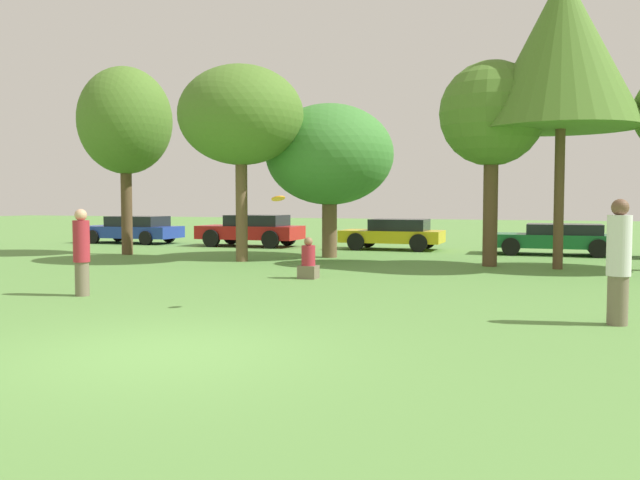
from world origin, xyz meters
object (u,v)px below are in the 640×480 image
person_thrower (82,252)px  parked_car_yellow (394,233)px  tree_2 (330,155)px  parked_car_blue (133,229)px  tree_4 (562,50)px  parked_car_green (556,238)px  tree_3 (492,115)px  parked_car_red (252,230)px  tree_0 (125,122)px  frisbee (278,198)px  bystander_sitting (308,262)px  person_catcher (619,261)px  tree_1 (241,116)px

person_thrower → parked_car_yellow: 14.62m
tree_2 → person_thrower: bearing=-99.1°
parked_car_blue → tree_2: bearing=158.7°
tree_4 → parked_car_green: tree_4 is taller
tree_3 → parked_car_green: size_ratio=1.30×
parked_car_red → tree_0: bearing=65.3°
tree_0 → parked_car_green: 15.63m
person_thrower → parked_car_blue: size_ratio=0.39×
frisbee → parked_car_blue: (-13.41, 14.28, -1.30)m
bystander_sitting → parked_car_red: bearing=122.9°
tree_4 → parked_car_blue: size_ratio=1.85×
tree_2 → tree_0: bearing=-169.1°
frisbee → tree_4: tree_4 is taller
person_catcher → bystander_sitting: size_ratio=1.91×
frisbee → tree_0: 13.61m
tree_1 → frisbee: bearing=-59.1°
tree_3 → bystander_sitting: bearing=-129.4°
tree_2 → person_catcher: bearing=-50.4°
frisbee → tree_0: bearing=137.5°
tree_1 → tree_3: size_ratio=1.03×
tree_0 → parked_car_blue: (-3.58, 5.26, -4.02)m
parked_car_yellow → tree_1: bearing=62.0°
bystander_sitting → tree_3: bearing=50.6°
person_catcher → bystander_sitting: 7.77m
person_thrower → tree_4: 13.49m
parked_car_red → frisbee: bearing=116.6°
tree_2 → parked_car_yellow: bearing=74.0°
parked_car_red → parked_car_blue: bearing=-1.2°
tree_4 → parked_car_green: size_ratio=1.80×
parked_car_green → parked_car_blue: bearing=-1.8°
tree_0 → parked_car_red: bearing=66.5°
tree_0 → tree_1: (5.01, -0.97, -0.14)m
tree_2 → tree_3: (5.36, -1.21, 0.93)m
tree_1 → parked_car_yellow: size_ratio=1.55×
bystander_sitting → tree_2: size_ratio=0.20×
tree_1 → parked_car_red: size_ratio=1.42×
person_catcher → parked_car_green: (-1.05, 13.58, -0.39)m
person_thrower → person_catcher: person_catcher is taller
tree_2 → tree_4: 7.80m
frisbee → tree_2: size_ratio=0.05×
parked_car_yellow → parked_car_green: size_ratio=0.86×
person_catcher → tree_1: bearing=-38.2°
frisbee → tree_2: tree_2 is taller
tree_0 → parked_car_yellow: (8.29, 5.52, -4.01)m
person_catcher → tree_1: (-10.25, 7.53, 3.53)m
frisbee → tree_3: (2.63, 9.17, 2.40)m
parked_car_red → tree_1: bearing=112.3°
tree_3 → parked_car_yellow: bearing=127.8°
bystander_sitting → tree_3: size_ratio=0.17×
tree_3 → person_thrower: bearing=-127.9°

